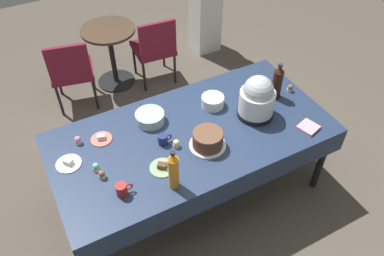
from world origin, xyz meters
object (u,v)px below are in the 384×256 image
(frosted_layer_cake, at_px, (208,140))
(cupcake_lemon, at_px, (96,167))
(cupcake_cocoa, at_px, (176,144))
(coffee_mug_navy, at_px, (163,139))
(potluck_table, at_px, (192,138))
(dessert_plate_coral, at_px, (101,138))
(maroon_chair_left, at_px, (71,70))
(soda_bottle_cola, at_px, (277,82))
(cupcake_vanilla, at_px, (290,88))
(cupcake_rose, at_px, (78,140))
(glass_salad_bowl, at_px, (150,118))
(water_cooler, at_px, (205,7))
(round_cafe_table, at_px, (111,46))
(dessert_plate_sage, at_px, (162,167))
(soda_bottle_orange_juice, at_px, (174,171))
(dessert_plate_white, at_px, (69,163))
(ceramic_snack_bowl, at_px, (213,101))
(cupcake_mint, at_px, (102,175))
(slow_cooker, at_px, (257,98))
(maroon_chair_right, at_px, (155,46))
(coffee_mug_red, at_px, (122,190))

(frosted_layer_cake, relative_size, cupcake_lemon, 4.15)
(cupcake_cocoa, height_order, coffee_mug_navy, coffee_mug_navy)
(potluck_table, height_order, cupcake_cocoa, cupcake_cocoa)
(dessert_plate_coral, relative_size, maroon_chair_left, 0.19)
(soda_bottle_cola, relative_size, maroon_chair_left, 0.39)
(cupcake_vanilla, bearing_deg, soda_bottle_cola, 178.92)
(soda_bottle_cola, bearing_deg, cupcake_rose, 171.65)
(glass_salad_bowl, relative_size, water_cooler, 0.19)
(frosted_layer_cake, bearing_deg, round_cafe_table, 92.45)
(water_cooler, bearing_deg, potluck_table, -121.90)
(dessert_plate_coral, distance_m, cupcake_cocoa, 0.58)
(cupcake_lemon, xyz_separation_m, round_cafe_table, (0.73, 1.89, -0.28))
(dessert_plate_sage, bearing_deg, cupcake_cocoa, 37.82)
(glass_salad_bowl, distance_m, soda_bottle_orange_juice, 0.69)
(glass_salad_bowl, distance_m, dessert_plate_white, 0.71)
(cupcake_lemon, xyz_separation_m, maroon_chair_left, (0.21, 1.67, -0.29))
(ceramic_snack_bowl, height_order, soda_bottle_cola, soda_bottle_cola)
(cupcake_lemon, bearing_deg, glass_salad_bowl, 27.93)
(cupcake_mint, height_order, soda_bottle_orange_juice, soda_bottle_orange_juice)
(cupcake_lemon, bearing_deg, cupcake_cocoa, -5.78)
(frosted_layer_cake, distance_m, soda_bottle_orange_juice, 0.45)
(frosted_layer_cake, bearing_deg, dessert_plate_white, 162.31)
(cupcake_cocoa, xyz_separation_m, soda_bottle_orange_juice, (-0.17, -0.32, 0.13))
(dessert_plate_coral, relative_size, water_cooler, 0.13)
(cupcake_lemon, bearing_deg, dessert_plate_coral, 65.23)
(glass_salad_bowl, xyz_separation_m, dessert_plate_sage, (-0.12, -0.49, -0.03))
(dessert_plate_coral, bearing_deg, soda_bottle_orange_juice, -65.30)
(cupcake_vanilla, bearing_deg, maroon_chair_left, 134.45)
(soda_bottle_orange_juice, relative_size, round_cafe_table, 0.47)
(coffee_mug_navy, bearing_deg, frosted_layer_cake, -32.64)
(dessert_plate_white, bearing_deg, cupcake_vanilla, -2.25)
(round_cafe_table, bearing_deg, slow_cooker, -72.63)
(ceramic_snack_bowl, xyz_separation_m, cupcake_lemon, (-1.08, -0.22, -0.01))
(dessert_plate_white, relative_size, soda_bottle_orange_juice, 0.55)
(cupcake_mint, xyz_separation_m, soda_bottle_orange_juice, (0.41, -0.30, 0.13))
(ceramic_snack_bowl, bearing_deg, potluck_table, -145.92)
(cupcake_rose, xyz_separation_m, cupcake_lemon, (0.04, -0.32, 0.00))
(slow_cooker, xyz_separation_m, cupcake_vanilla, (0.45, 0.11, -0.14))
(potluck_table, xyz_separation_m, dessert_plate_white, (-0.94, 0.13, 0.07))
(cupcake_lemon, height_order, round_cafe_table, cupcake_lemon)
(dessert_plate_sage, distance_m, maroon_chair_left, 1.90)
(maroon_chair_right, bearing_deg, glass_salad_bowl, -114.59)
(cupcake_lemon, relative_size, cupcake_vanilla, 1.00)
(frosted_layer_cake, relative_size, dessert_plate_white, 1.51)
(cupcake_vanilla, xyz_separation_m, coffee_mug_red, (-1.68, -0.36, 0.02))
(soda_bottle_orange_juice, distance_m, round_cafe_table, 2.33)
(dessert_plate_white, bearing_deg, dessert_plate_sage, -31.05)
(coffee_mug_red, relative_size, maroon_chair_left, 0.14)
(cupcake_rose, bearing_deg, soda_bottle_cola, -8.35)
(slow_cooker, relative_size, glass_salad_bowl, 1.59)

